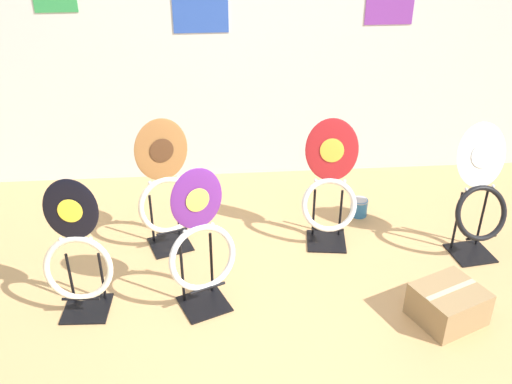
# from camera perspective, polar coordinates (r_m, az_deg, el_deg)

# --- Properties ---
(ground_plane) EXTENTS (14.00, 14.00, 0.00)m
(ground_plane) POSITION_cam_1_polar(r_m,az_deg,el_deg) (3.26, 2.80, -17.56)
(ground_plane) COLOR tan
(wall_back) EXTENTS (8.00, 0.07, 2.60)m
(wall_back) POSITION_cam_1_polar(r_m,az_deg,el_deg) (4.73, -0.57, 16.24)
(wall_back) COLOR silver
(wall_back) RESTS_ON ground_plane
(toilet_seat_display_purple_note) EXTENTS (0.44, 0.37, 0.95)m
(toilet_seat_display_purple_note) POSITION_cam_1_polar(r_m,az_deg,el_deg) (3.39, -5.52, -5.28)
(toilet_seat_display_purple_note) COLOR black
(toilet_seat_display_purple_note) RESTS_ON ground_plane
(toilet_seat_display_woodgrain) EXTENTS (0.43, 0.36, 0.98)m
(toilet_seat_display_woodgrain) POSITION_cam_1_polar(r_m,az_deg,el_deg) (3.99, -8.99, -0.07)
(toilet_seat_display_woodgrain) COLOR black
(toilet_seat_display_woodgrain) RESTS_ON ground_plane
(toilet_seat_display_crimson_swirl) EXTENTS (0.41, 0.32, 0.94)m
(toilet_seat_display_crimson_swirl) POSITION_cam_1_polar(r_m,az_deg,el_deg) (4.03, 7.38, 0.16)
(toilet_seat_display_crimson_swirl) COLOR black
(toilet_seat_display_crimson_swirl) RESTS_ON ground_plane
(toilet_seat_display_jazz_black) EXTENTS (0.42, 0.29, 0.90)m
(toilet_seat_display_jazz_black) POSITION_cam_1_polar(r_m,az_deg,el_deg) (3.53, -17.47, -5.98)
(toilet_seat_display_jazz_black) COLOR black
(toilet_seat_display_jazz_black) RESTS_ON ground_plane
(toilet_seat_display_white_plain) EXTENTS (0.41, 0.36, 0.95)m
(toilet_seat_display_white_plain) POSITION_cam_1_polar(r_m,az_deg,el_deg) (4.16, 21.49, -0.62)
(toilet_seat_display_white_plain) COLOR black
(toilet_seat_display_white_plain) RESTS_ON ground_plane
(paint_can) EXTENTS (0.14, 0.14, 0.14)m
(paint_can) POSITION_cam_1_polar(r_m,az_deg,el_deg) (4.56, 10.26, -1.45)
(paint_can) COLOR teal
(paint_can) RESTS_ON ground_plane
(storage_box) EXTENTS (0.48, 0.46, 0.22)m
(storage_box) POSITION_cam_1_polar(r_m,az_deg,el_deg) (3.68, 18.67, -10.58)
(storage_box) COLOR #93754C
(storage_box) RESTS_ON ground_plane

